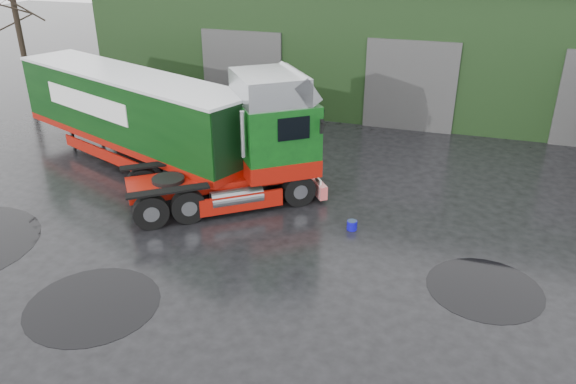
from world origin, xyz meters
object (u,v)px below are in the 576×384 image
Objects in this scene: wash_bucket at (352,225)px; tree_back_b at (570,8)px; hero_tractor at (217,142)px; tree_left at (17,20)px; trailer_left at (132,120)px; warehouse at (426,37)px.

wash_bucket is 27.59m from tree_back_b.
tree_left is (-14.00, 7.50, 2.11)m from hero_tractor.
tree_left is (-9.50, 5.41, 2.46)m from trailer_left.
warehouse reaches higher than trailer_left.
tree_left reaches higher than wash_bucket.
tree_left reaches higher than trailer_left.
trailer_left reaches higher than wash_bucket.
tree_left reaches higher than warehouse.
wash_bucket is (-0.38, -16.04, -3.01)m from warehouse.
tree_back_b is at bearing 51.34° from warehouse.
tree_back_b is (8.38, 26.04, 3.61)m from wash_bucket.
warehouse is 3.81× the size of tree_left.
wash_bucket is at bearing -83.87° from trailer_left.
hero_tractor is at bearing 173.30° from wash_bucket.
tree_left reaches higher than tree_back_b.
tree_back_b reaches higher than trailer_left.
warehouse is 16.32m from hero_tractor.
wash_bucket is (4.61, -0.54, -1.99)m from hero_tractor.
trailer_left is at bearing 163.92° from wash_bucket.
trailer_left is 11.21m from tree_left.
tree_left is at bearing 156.64° from wash_bucket.
wash_bucket is (9.12, -2.63, -1.64)m from trailer_left.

